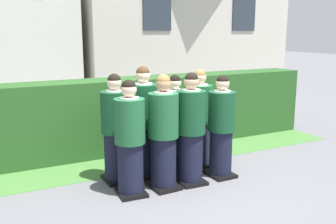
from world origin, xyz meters
The scene contains 11 objects.
ground_plane centered at (0.00, 0.00, 0.00)m, with size 60.00×60.00×0.00m, color slate.
student_front_row_0 centered at (-0.73, 0.00, 0.77)m, with size 0.42×0.52×1.61m.
student_front_row_1 centered at (-0.22, -0.01, 0.79)m, with size 0.43×0.49×1.66m.
student_front_row_2 centered at (0.22, -0.01, 0.79)m, with size 0.43×0.53×1.66m.
student_front_row_3 centered at (0.78, 0.01, 0.76)m, with size 0.42×0.50×1.60m.
student_rear_row_0 centered at (-0.74, 0.56, 0.78)m, with size 0.43×0.47×1.64m.
student_rear_row_1 centered at (-0.28, 0.57, 0.82)m, with size 0.45×0.50×1.73m.
student_rear_row_2 centered at (0.26, 0.55, 0.75)m, with size 0.41×0.50×1.57m.
student_rear_row_3 centered at (0.74, 0.59, 0.78)m, with size 0.42×0.52×1.63m.
hedge centered at (0.00, 1.97, 0.69)m, with size 7.94×0.70×1.37m.
lawn_strip centered at (0.00, 1.17, 0.00)m, with size 7.94×0.90×0.01m, color #477A38.
Camera 1 is at (-2.59, -4.74, 2.23)m, focal length 41.29 mm.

